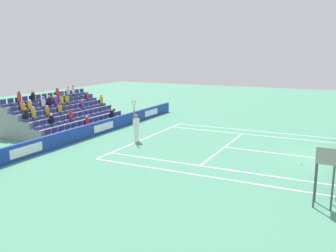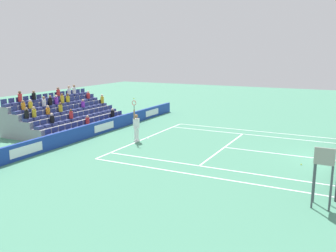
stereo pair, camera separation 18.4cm
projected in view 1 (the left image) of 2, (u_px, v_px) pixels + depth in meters
The scene contains 13 objects.
line_baseline at pixel (146, 138), 24.50m from camera, with size 10.97×0.10×0.01m, color white.
line_service at pixel (225, 147), 22.13m from camera, with size 8.23×0.10×0.01m, color white.
line_centre_service at pixel (279, 153), 20.74m from camera, with size 0.10×6.40×0.01m, color white.
line_singles_sideline_left at pixel (208, 167), 18.31m from camera, with size 0.10×11.89×0.01m, color white.
line_singles_sideline_right at pixel (249, 134), 25.55m from camera, with size 0.10×11.89×0.01m, color white.
line_doubles_sideline_left at pixel (198, 175), 17.10m from camera, with size 0.10×11.89×0.01m, color white.
line_doubles_sideline_right at pixel (253, 131), 26.75m from camera, with size 0.10×11.89×0.01m, color white.
line_centre_mark at pixel (147, 138), 24.46m from camera, with size 0.10×0.20×0.01m, color white.
sponsor_barrier at pixel (103, 127), 25.95m from camera, with size 21.07×0.22×0.91m.
tennis_player at pixel (136, 126), 23.35m from camera, with size 0.53×0.37×2.85m.
umpire_chair at pixel (325, 168), 13.32m from camera, with size 0.70×0.70×2.34m.
stadium_stand at pixel (64, 118), 27.41m from camera, with size 8.68×4.75×3.04m.
loose_tennis_ball at pixel (302, 164), 18.69m from camera, with size 0.07×0.07×0.07m, color #D1E533.
Camera 1 is at (20.75, -0.03, 5.67)m, focal length 38.92 mm.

